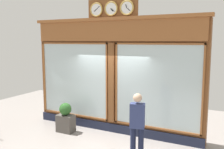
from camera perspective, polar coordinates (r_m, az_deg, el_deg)
shop_facade at (r=8.05m, az=0.40°, el=-0.05°), size 5.91×0.42×4.26m
pedestrian at (r=6.33m, az=5.80°, el=-11.08°), size 0.40×0.30×1.69m
planter_box at (r=8.43m, az=-10.56°, el=-10.94°), size 0.56×0.36×0.57m
planter_shrub at (r=8.29m, az=-10.64°, el=-7.78°), size 0.40×0.40×0.40m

